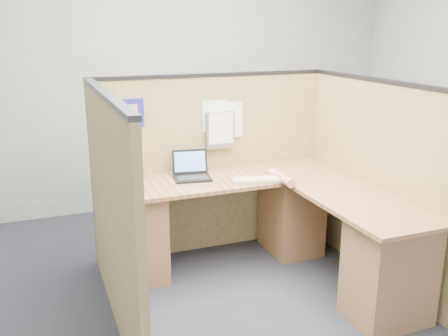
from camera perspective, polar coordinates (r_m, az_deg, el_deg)
name	(u,v)px	position (r m, az deg, el deg)	size (l,w,h in m)	color
floor	(261,299)	(3.73, 4.25, -14.74)	(5.00, 5.00, 0.00)	black
wall_back	(172,76)	(5.35, -5.94, 10.46)	(5.00, 5.00, 0.00)	gray
cubicle_partitions	(239,181)	(3.77, 1.72, -1.53)	(2.06, 1.83, 1.53)	brown
l_desk	(268,231)	(3.85, 5.04, -7.15)	(1.95, 1.75, 0.73)	brown
laptop	(190,171)	(3.99, -3.86, -0.37)	(0.31, 0.31, 0.21)	black
keyboard	(260,180)	(3.90, 4.11, -1.36)	(0.45, 0.24, 0.03)	#9C9479
mouse	(273,175)	(4.02, 5.57, -0.75)	(0.10, 0.06, 0.04)	#B6B6BA
hand_forearm	(281,177)	(3.91, 6.55, -1.04)	(0.10, 0.36, 0.08)	tan
blue_poster	(133,113)	(3.98, -10.34, 6.18)	(0.17, 0.00, 0.23)	navy
american_flag	(120,116)	(3.95, -11.76, 5.84)	(0.22, 0.01, 0.38)	olive
file_holder	(220,130)	(4.18, -0.45, 4.39)	(0.24, 0.05, 0.31)	slate
paper_left	(214,116)	(4.17, -1.10, 5.97)	(0.20, 0.00, 0.26)	white
paper_right	(229,120)	(4.22, 0.58, 5.51)	(0.24, 0.00, 0.30)	white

